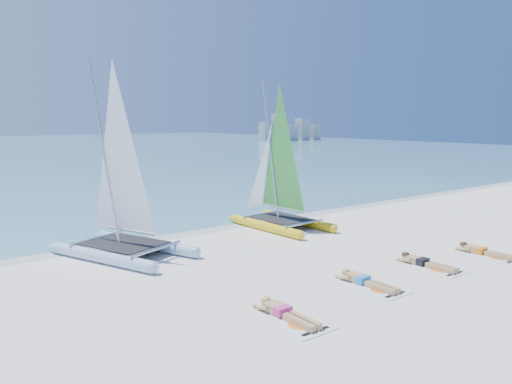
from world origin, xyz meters
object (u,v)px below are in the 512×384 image
Objects in this scene: catamaran_blue at (120,196)px; towel_a at (290,319)px; sunbather_b at (364,280)px; sunbather_c at (424,262)px; catamaran_yellow at (275,180)px; towel_d at (488,256)px; sunbather_a at (284,312)px; towel_c at (430,267)px; towel_b at (370,286)px; sunbather_d at (482,251)px.

catamaran_blue is 7.09m from towel_a.
sunbather_b is 2.58m from sunbather_c.
towel_d is (2.42, -7.24, -1.79)m from catamaran_yellow.
sunbather_c is at bearing -92.59° from catamaran_yellow.
sunbather_a is 5.51m from towel_c.
towel_b is 2.58m from towel_c.
towel_c is at bearing 175.88° from sunbather_d.
catamaran_blue reaches higher than towel_a.
sunbather_a is 7.97m from sunbather_d.
towel_a and towel_d have the same top height.
sunbather_c is at bearing 171.47° from sunbather_d.
sunbather_d is at bearing -57.94° from catamaran_blue.
sunbather_a reaches higher than towel_d.
sunbather_d is (8.77, -6.59, -1.71)m from catamaran_blue.
catamaran_yellow is at bearing -16.87° from catamaran_blue.
towel_d is at bearing 0.18° from towel_a.
sunbather_d is at bearing -8.53° from sunbather_c.
catamaran_yellow is at bearing 108.49° from towel_d.
towel_b is (-2.62, -6.92, -1.79)m from catamaran_yellow.
sunbather_a and sunbather_d have the same top height.
towel_a is 1.00× the size of towel_d.
sunbather_d is at bearing -1.50° from towel_b.
catamaran_blue is at bearing 134.54° from towel_c.
catamaran_yellow is 3.10× the size of towel_a.
sunbather_a reaches higher than towel_c.
catamaran_blue is 11.23m from towel_d.
towel_d is (7.97, -0.17, -0.11)m from sunbather_a.
sunbather_c is at bearing 6.08° from towel_a.
sunbather_b and sunbather_d have the same top height.
towel_b is at bearing 6.80° from towel_a.
towel_d is at bearing -1.20° from sunbather_a.
catamaran_yellow is at bearing 89.67° from towel_c.
sunbather_c reaches higher than towel_d.
sunbather_c is 0.93× the size of towel_d.
catamaran_yellow is at bearing 68.72° from sunbather_b.
towel_c and towel_d have the same top height.
sunbather_b is at bearing 6.80° from sunbather_a.
towel_c is at bearing -66.49° from catamaran_blue.
towel_a is 1.07× the size of sunbather_a.
towel_a is 2.94m from towel_b.
sunbather_a is (-5.54, -7.07, -1.69)m from catamaran_yellow.
towel_a is 7.97m from sunbather_d.
sunbather_d reaches higher than towel_a.
sunbather_b is 0.93× the size of towel_d.
towel_d is at bearing -90.00° from sunbather_d.
towel_c is at bearing -90.00° from sunbather_c.
sunbather_d is (2.46, -0.18, 0.11)m from towel_c.
sunbather_b is at bearing -178.99° from sunbather_c.
towel_a is 7.97m from towel_d.
sunbather_b is 5.05m from sunbather_d.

